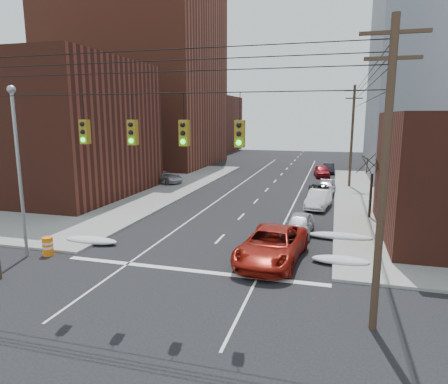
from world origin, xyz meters
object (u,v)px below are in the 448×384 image
Objects in this scene: parked_car_c at (319,191)px; parked_car_d at (326,188)px; parked_car_e at (322,171)px; lot_car_d at (89,180)px; lot_car_b at (163,177)px; parked_car_a at (299,224)px; parked_car_b at (318,199)px; lot_car_c at (83,186)px; construction_barrel at (48,246)px; parked_car_f at (329,168)px; red_pickup at (272,245)px; lot_car_a at (99,188)px.

parked_car_c reaches higher than parked_car_d.
lot_car_d is (-24.48, -14.76, 0.02)m from parked_car_e.
parked_car_c is 0.95× the size of lot_car_b.
parked_car_b reaches higher than parked_car_a.
lot_car_c is (-4.84, -8.22, 0.09)m from lot_car_b.
parked_car_f is at bearing 69.18° from construction_barrel.
lot_car_c reaches higher than lot_car_b.
parked_car_c is 23.13m from lot_car_c.
lot_car_d is at bearing 148.31° from red_pickup.
parked_car_e reaches higher than construction_barrel.
parked_car_d reaches higher than construction_barrel.
parked_car_f reaches higher than parked_car_d.
parked_car_c is at bearing -61.58° from lot_car_c.
red_pickup is 1.60× the size of lot_car_a.
parked_car_a is 0.85× the size of lot_car_b.
parked_car_c is at bearing -96.85° from parked_car_e.
parked_car_e reaches higher than lot_car_d.
construction_barrel is at bearing -113.55° from parked_car_f.
parked_car_d is at bearing -62.87° from lot_car_a.
lot_car_a reaches higher than lot_car_d.
red_pickup is 23.14m from lot_car_a.
lot_car_a is at bearing -74.26° from lot_car_c.
parked_car_f reaches higher than construction_barrel.
parked_car_b is at bearing -89.51° from parked_car_d.
lot_car_d reaches higher than parked_car_c.
red_pickup reaches higher than lot_car_b.
parked_car_f is at bearing 91.63° from red_pickup.
parked_car_c is (1.75, 18.30, -0.27)m from red_pickup.
parked_car_d is (0.43, 6.64, -0.13)m from parked_car_b.
lot_car_c is at bearing 98.68° from lot_car_a.
parked_car_e is 4.26× the size of construction_barrel.
lot_car_b is (-18.24, 1.03, 0.19)m from parked_car_d.
red_pickup reaches higher than lot_car_a.
parked_car_c is at bearing -67.61° from lot_car_a.
red_pickup is 24.61m from lot_car_c.
lot_car_b is 1.33× the size of lot_car_d.
lot_car_d is (-24.85, 3.58, 0.01)m from parked_car_b.
parked_car_c is 21.42m from lot_car_a.
parked_car_f is 40.99m from construction_barrel.
parked_car_d is 1.19× the size of lot_car_d.
lot_car_a is 5.72m from lot_car_d.
lot_car_c is 4.68m from lot_car_d.
lot_car_c is at bearing 163.16° from lot_car_b.
parked_car_c is 17.57m from parked_car_f.
lot_car_a reaches higher than parked_car_d.
parked_car_d is 18.28m from lot_car_b.
red_pickup reaches higher than parked_car_a.
parked_car_f is 32.36m from lot_car_c.
lot_car_a is 0.78× the size of lot_car_c.
parked_car_b is at bearing -96.83° from parked_car_e.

